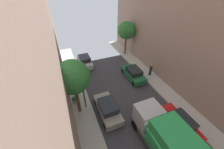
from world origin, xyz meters
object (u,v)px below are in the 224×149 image
object	(u,v)px
parked_car_right_2	(133,74)
street_tree_1	(126,31)
parked_car_right_1	(179,123)
street_tree_0	(73,77)
parked_car_left_3	(85,61)
parked_car_left_2	(108,109)
delivery_truck	(169,143)
potted_plant_2	(74,99)
pedestrian	(151,69)
lamp_post	(82,83)

from	to	relation	value
parked_car_right_2	street_tree_1	bearing A→B (deg)	72.27
parked_car_right_1	street_tree_0	world-z (taller)	street_tree_0
street_tree_1	parked_car_left_3	bearing A→B (deg)	-174.37
parked_car_left_2	delivery_truck	world-z (taller)	delivery_truck
potted_plant_2	pedestrian	bearing A→B (deg)	5.60
parked_car_right_1	lamp_post	xyz separation A→B (m)	(-7.30, 5.59, 2.79)
parked_car_left_3	parked_car_right_2	xyz separation A→B (m)	(5.40, -5.89, 0.00)
pedestrian	potted_plant_2	distance (m)	10.79
delivery_truck	street_tree_0	size ratio (longest dim) A/B	1.11
parked_car_right_2	delivery_truck	bearing A→B (deg)	-105.73
parked_car_left_3	pedestrian	bearing A→B (deg)	-39.16
delivery_truck	potted_plant_2	world-z (taller)	delivery_truck
parked_car_left_3	lamp_post	world-z (taller)	lamp_post
delivery_truck	parked_car_left_2	bearing A→B (deg)	116.76
parked_car_left_3	delivery_truck	xyz separation A→B (m)	(2.70, -15.47, 1.07)
lamp_post	parked_car_left_3	bearing A→B (deg)	77.51
delivery_truck	lamp_post	distance (m)	8.47
potted_plant_2	lamp_post	xyz separation A→B (m)	(0.98, -1.14, 2.93)
parked_car_left_3	street_tree_0	bearing A→B (deg)	-106.43
parked_car_right_2	potted_plant_2	xyz separation A→B (m)	(-8.28, -1.55, -0.14)
parked_car_right_2	potted_plant_2	distance (m)	8.43
street_tree_0	potted_plant_2	bearing A→B (deg)	101.88
pedestrian	street_tree_1	distance (m)	7.85
street_tree_0	lamp_post	world-z (taller)	street_tree_0
parked_car_left_2	street_tree_0	xyz separation A→B (m)	(-2.60, 1.31, 3.81)
parked_car_left_2	street_tree_1	bearing A→B (deg)	55.30
street_tree_1	lamp_post	world-z (taller)	street_tree_1
street_tree_0	street_tree_1	bearing A→B (deg)	43.35
parked_car_right_2	delivery_truck	xyz separation A→B (m)	(-2.70, -9.59, 1.07)
parked_car_left_2	parked_car_right_1	xyz separation A→B (m)	(5.40, -4.05, 0.00)
pedestrian	street_tree_0	bearing A→B (deg)	-166.95
parked_car_right_2	street_tree_0	distance (m)	9.33
parked_car_left_3	delivery_truck	bearing A→B (deg)	-80.10
parked_car_left_3	parked_car_right_2	size ratio (longest dim) A/B	1.00
parked_car_left_3	street_tree_1	xyz separation A→B (m)	(7.52, 0.74, 3.63)
parked_car_right_2	lamp_post	bearing A→B (deg)	-159.78
parked_car_left_2	parked_car_left_3	world-z (taller)	same
parked_car_right_2	lamp_post	distance (m)	8.26
parked_car_right_2	potted_plant_2	size ratio (longest dim) A/B	5.23
parked_car_right_1	pedestrian	bearing A→B (deg)	72.58
parked_car_right_2	parked_car_right_1	bearing A→B (deg)	-90.00
delivery_truck	potted_plant_2	size ratio (longest dim) A/B	8.22
pedestrian	street_tree_0	xyz separation A→B (m)	(-10.44, -2.42, 3.46)
delivery_truck	street_tree_1	size ratio (longest dim) A/B	1.16
street_tree_0	parked_car_right_1	bearing A→B (deg)	-33.84
parked_car_left_2	street_tree_0	bearing A→B (deg)	153.21
parked_car_left_2	lamp_post	size ratio (longest dim) A/B	0.83
parked_car_left_3	street_tree_0	xyz separation A→B (m)	(-2.60, -8.81, 3.81)
pedestrian	street_tree_1	world-z (taller)	street_tree_1
delivery_truck	parked_car_right_2	bearing A→B (deg)	74.27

